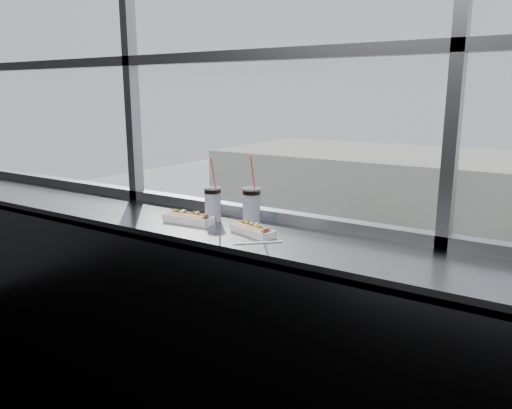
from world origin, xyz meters
The scene contains 15 objects.
wall_back_lower centered at (0.00, 1.50, 0.55)m, with size 6.00×6.00×0.00m, color black.
counter centered at (0.00, 1.23, 1.07)m, with size 6.00×0.55×0.06m, color gray.
counter_fascia centered at (0.00, 0.97, 0.55)m, with size 6.00×0.04×1.04m, color gray.
hotdog_tray_left centered at (-0.28, 1.20, 1.13)m, with size 0.29×0.12×0.07m.
hotdog_tray_right centered at (0.14, 1.19, 1.13)m, with size 0.27×0.15×0.06m.
soda_cup_left centered at (-0.20, 1.31, 1.21)m, with size 0.10×0.10×0.36m.
soda_cup_right centered at (0.03, 1.36, 1.21)m, with size 0.10×0.10×0.38m.
loose_straw centered at (0.25, 1.08, 1.10)m, with size 0.01×0.01×0.24m, color white.
wrapper centered at (-0.48, 1.23, 1.11)m, with size 0.09×0.06×0.02m, color silver.
street_asphalt centered at (0.00, 21.50, -10.97)m, with size 80.00×10.00×0.06m, color black.
car_near_a centered at (-15.59, 17.50, -9.98)m, with size 5.78×2.41×1.93m, color silver.
car_far_a centered at (-11.58, 25.50, -9.93)m, with size 6.06×2.53×2.02m, color black.
car_near_b centered at (-6.41, 17.50, -9.85)m, with size 6.53×2.72×2.18m, color black.
pedestrian_a centered at (-5.74, 28.34, -10.04)m, with size 0.82×0.61×1.84m, color #66605B.
tree_left centered at (-9.70, 29.50, -7.92)m, with size 2.91×2.91×4.55m.
Camera 1 is at (1.48, -0.84, 1.80)m, focal length 35.00 mm.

